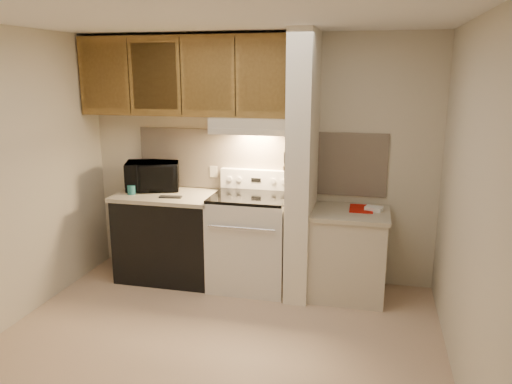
% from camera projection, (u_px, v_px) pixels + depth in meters
% --- Properties ---
extents(floor, '(3.60, 3.60, 0.00)m').
position_uv_depth(floor, '(216.00, 343.00, 4.03)').
color(floor, '#CAAB8F').
rests_on(floor, ground).
extents(ceiling, '(3.60, 3.60, 0.00)m').
position_uv_depth(ceiling, '(209.00, 17.00, 3.44)').
color(ceiling, white).
rests_on(ceiling, wall_back).
extents(wall_back, '(3.60, 2.50, 0.02)m').
position_uv_depth(wall_back, '(258.00, 159.00, 5.15)').
color(wall_back, beige).
rests_on(wall_back, floor).
extents(wall_left, '(0.02, 3.00, 2.50)m').
position_uv_depth(wall_left, '(6.00, 181.00, 4.14)').
color(wall_left, beige).
rests_on(wall_left, floor).
extents(wall_right, '(0.02, 3.00, 2.50)m').
position_uv_depth(wall_right, '(470.00, 207.00, 3.33)').
color(wall_right, beige).
rests_on(wall_right, floor).
extents(backsplash, '(2.60, 0.02, 0.63)m').
position_uv_depth(backsplash, '(258.00, 161.00, 5.14)').
color(backsplash, beige).
rests_on(backsplash, wall_back).
extents(range_body, '(0.76, 0.65, 0.92)m').
position_uv_depth(range_body, '(250.00, 242.00, 5.01)').
color(range_body, silver).
rests_on(range_body, floor).
extents(oven_window, '(0.50, 0.01, 0.30)m').
position_uv_depth(oven_window, '(242.00, 249.00, 4.70)').
color(oven_window, black).
rests_on(oven_window, range_body).
extents(oven_handle, '(0.65, 0.02, 0.02)m').
position_uv_depth(oven_handle, '(241.00, 228.00, 4.61)').
color(oven_handle, silver).
rests_on(oven_handle, range_body).
extents(cooktop, '(0.74, 0.64, 0.03)m').
position_uv_depth(cooktop, '(250.00, 197.00, 4.90)').
color(cooktop, black).
rests_on(cooktop, range_body).
extents(range_backguard, '(0.76, 0.08, 0.20)m').
position_uv_depth(range_backguard, '(257.00, 179.00, 5.14)').
color(range_backguard, silver).
rests_on(range_backguard, range_body).
extents(range_display, '(0.10, 0.01, 0.04)m').
position_uv_depth(range_display, '(256.00, 180.00, 5.10)').
color(range_display, black).
rests_on(range_display, range_backguard).
extents(range_knob_left_outer, '(0.05, 0.02, 0.05)m').
position_uv_depth(range_knob_left_outer, '(230.00, 179.00, 5.16)').
color(range_knob_left_outer, silver).
rests_on(range_knob_left_outer, range_backguard).
extents(range_knob_left_inner, '(0.05, 0.02, 0.05)m').
position_uv_depth(range_knob_left_inner, '(239.00, 179.00, 5.14)').
color(range_knob_left_inner, silver).
rests_on(range_knob_left_inner, range_backguard).
extents(range_knob_right_inner, '(0.05, 0.02, 0.05)m').
position_uv_depth(range_knob_right_inner, '(273.00, 181.00, 5.06)').
color(range_knob_right_inner, silver).
rests_on(range_knob_right_inner, range_backguard).
extents(range_knob_right_outer, '(0.05, 0.02, 0.05)m').
position_uv_depth(range_knob_right_outer, '(283.00, 181.00, 5.03)').
color(range_knob_right_outer, silver).
rests_on(range_knob_right_outer, range_backguard).
extents(dishwasher_front, '(1.00, 0.63, 0.87)m').
position_uv_depth(dishwasher_front, '(169.00, 238.00, 5.22)').
color(dishwasher_front, black).
rests_on(dishwasher_front, floor).
extents(left_countertop, '(1.04, 0.67, 0.04)m').
position_uv_depth(left_countertop, '(167.00, 196.00, 5.12)').
color(left_countertop, '#B6AD94').
rests_on(left_countertop, dishwasher_front).
extents(spoon_rest, '(0.23, 0.10, 0.02)m').
position_uv_depth(spoon_rest, '(171.00, 197.00, 4.96)').
color(spoon_rest, black).
rests_on(spoon_rest, left_countertop).
extents(teal_jar, '(0.10, 0.10, 0.09)m').
position_uv_depth(teal_jar, '(131.00, 190.00, 5.09)').
color(teal_jar, '#22696D').
rests_on(teal_jar, left_countertop).
extents(outlet, '(0.08, 0.01, 0.12)m').
position_uv_depth(outlet, '(214.00, 172.00, 5.27)').
color(outlet, beige).
rests_on(outlet, backsplash).
extents(microwave, '(0.64, 0.53, 0.30)m').
position_uv_depth(microwave, '(153.00, 176.00, 5.26)').
color(microwave, black).
rests_on(microwave, left_countertop).
extents(partition_pillar, '(0.22, 0.70, 2.50)m').
position_uv_depth(partition_pillar, '(302.00, 167.00, 4.70)').
color(partition_pillar, white).
rests_on(partition_pillar, floor).
extents(pillar_trim, '(0.01, 0.70, 0.04)m').
position_uv_depth(pillar_trim, '(290.00, 162.00, 4.72)').
color(pillar_trim, brown).
rests_on(pillar_trim, partition_pillar).
extents(knife_strip, '(0.02, 0.42, 0.04)m').
position_uv_depth(knife_strip, '(289.00, 161.00, 4.67)').
color(knife_strip, black).
rests_on(knife_strip, partition_pillar).
extents(knife_blade_a, '(0.01, 0.03, 0.16)m').
position_uv_depth(knife_blade_a, '(285.00, 174.00, 4.55)').
color(knife_blade_a, silver).
rests_on(knife_blade_a, knife_strip).
extents(knife_handle_a, '(0.02, 0.02, 0.10)m').
position_uv_depth(knife_handle_a, '(285.00, 158.00, 4.52)').
color(knife_handle_a, black).
rests_on(knife_handle_a, knife_strip).
extents(knife_blade_b, '(0.01, 0.04, 0.18)m').
position_uv_depth(knife_blade_b, '(286.00, 174.00, 4.61)').
color(knife_blade_b, silver).
rests_on(knife_blade_b, knife_strip).
extents(knife_handle_b, '(0.02, 0.02, 0.10)m').
position_uv_depth(knife_handle_b, '(286.00, 156.00, 4.59)').
color(knife_handle_b, black).
rests_on(knife_handle_b, knife_strip).
extents(knife_blade_c, '(0.01, 0.04, 0.20)m').
position_uv_depth(knife_blade_c, '(287.00, 173.00, 4.69)').
color(knife_blade_c, silver).
rests_on(knife_blade_c, knife_strip).
extents(knife_handle_c, '(0.02, 0.02, 0.10)m').
position_uv_depth(knife_handle_c, '(287.00, 155.00, 4.65)').
color(knife_handle_c, black).
rests_on(knife_handle_c, knife_strip).
extents(knife_blade_d, '(0.01, 0.04, 0.16)m').
position_uv_depth(knife_blade_d, '(289.00, 169.00, 4.77)').
color(knife_blade_d, silver).
rests_on(knife_blade_d, knife_strip).
extents(knife_handle_d, '(0.02, 0.02, 0.10)m').
position_uv_depth(knife_handle_d, '(289.00, 154.00, 4.74)').
color(knife_handle_d, black).
rests_on(knife_handle_d, knife_strip).
extents(knife_blade_e, '(0.01, 0.04, 0.18)m').
position_uv_depth(knife_blade_e, '(290.00, 169.00, 4.84)').
color(knife_blade_e, silver).
rests_on(knife_blade_e, knife_strip).
extents(knife_handle_e, '(0.02, 0.02, 0.10)m').
position_uv_depth(knife_handle_e, '(290.00, 153.00, 4.80)').
color(knife_handle_e, black).
rests_on(knife_handle_e, knife_strip).
extents(oven_mitt, '(0.03, 0.11, 0.27)m').
position_uv_depth(oven_mitt, '(291.00, 170.00, 4.91)').
color(oven_mitt, slate).
rests_on(oven_mitt, partition_pillar).
extents(right_cab_base, '(0.70, 0.60, 0.81)m').
position_uv_depth(right_cab_base, '(348.00, 256.00, 4.80)').
color(right_cab_base, beige).
rests_on(right_cab_base, floor).
extents(right_countertop, '(0.74, 0.64, 0.04)m').
position_uv_depth(right_countertop, '(350.00, 213.00, 4.70)').
color(right_countertop, '#B6AD94').
rests_on(right_countertop, right_cab_base).
extents(red_folder, '(0.22, 0.30, 0.01)m').
position_uv_depth(red_folder, '(361.00, 209.00, 4.77)').
color(red_folder, '#A81006').
rests_on(red_folder, right_countertop).
extents(white_box, '(0.18, 0.14, 0.04)m').
position_uv_depth(white_box, '(374.00, 209.00, 4.70)').
color(white_box, white).
rests_on(white_box, right_countertop).
extents(range_hood, '(0.78, 0.44, 0.15)m').
position_uv_depth(range_hood, '(253.00, 125.00, 4.85)').
color(range_hood, beige).
rests_on(range_hood, upper_cabinets).
extents(hood_lip, '(0.78, 0.04, 0.06)m').
position_uv_depth(hood_lip, '(248.00, 132.00, 4.67)').
color(hood_lip, beige).
rests_on(hood_lip, range_hood).
extents(upper_cabinets, '(2.18, 0.33, 0.77)m').
position_uv_depth(upper_cabinets, '(187.00, 76.00, 4.94)').
color(upper_cabinets, brown).
rests_on(upper_cabinets, wall_back).
extents(cab_door_a, '(0.46, 0.01, 0.63)m').
position_uv_depth(cab_door_a, '(104.00, 76.00, 4.97)').
color(cab_door_a, brown).
rests_on(cab_door_a, upper_cabinets).
extents(cab_gap_a, '(0.01, 0.01, 0.73)m').
position_uv_depth(cab_gap_a, '(129.00, 76.00, 4.91)').
color(cab_gap_a, black).
rests_on(cab_gap_a, upper_cabinets).
extents(cab_door_b, '(0.46, 0.01, 0.63)m').
position_uv_depth(cab_door_b, '(154.00, 76.00, 4.85)').
color(cab_door_b, brown).
rests_on(cab_door_b, upper_cabinets).
extents(cab_gap_b, '(0.01, 0.01, 0.73)m').
position_uv_depth(cab_gap_b, '(181.00, 76.00, 4.79)').
color(cab_gap_b, black).
rests_on(cab_gap_b, upper_cabinets).
extents(cab_door_c, '(0.46, 0.01, 0.63)m').
position_uv_depth(cab_door_c, '(208.00, 76.00, 4.73)').
color(cab_door_c, brown).
rests_on(cab_door_c, upper_cabinets).
extents(cab_gap_c, '(0.01, 0.01, 0.73)m').
position_uv_depth(cab_gap_c, '(235.00, 77.00, 4.67)').
color(cab_gap_c, black).
rests_on(cab_gap_c, upper_cabinets).
extents(cab_door_d, '(0.46, 0.01, 0.63)m').
position_uv_depth(cab_door_d, '(264.00, 77.00, 4.61)').
color(cab_door_d, brown).
rests_on(cab_door_d, upper_cabinets).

